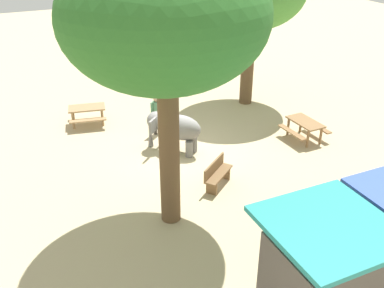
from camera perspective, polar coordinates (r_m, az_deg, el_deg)
ground_plane at (r=16.61m, az=-1.37°, el=-0.92°), size 60.00×60.00×0.00m
elephant at (r=16.20m, az=-2.27°, el=2.08°), size 2.01×2.02×1.50m
person_handler at (r=17.58m, az=-4.62°, el=4.14°), size 0.51×0.32×1.62m
shade_tree_secondary at (r=10.70m, az=-3.45°, el=15.83°), size 5.12×4.70×7.65m
wooden_bench at (r=14.37m, az=3.25°, el=-3.79°), size 1.35×1.18×0.88m
picnic_table_near at (r=17.79m, az=14.44°, el=2.32°), size 1.54×1.56×0.78m
picnic_table_far at (r=19.03m, az=-13.46°, el=4.16°), size 1.76×1.74×0.78m
market_stall_teal at (r=10.16m, az=16.40°, el=-16.08°), size 2.50×2.50×2.52m
feed_bucket at (r=18.06m, az=-1.27°, el=2.14°), size 0.36×0.36×0.32m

